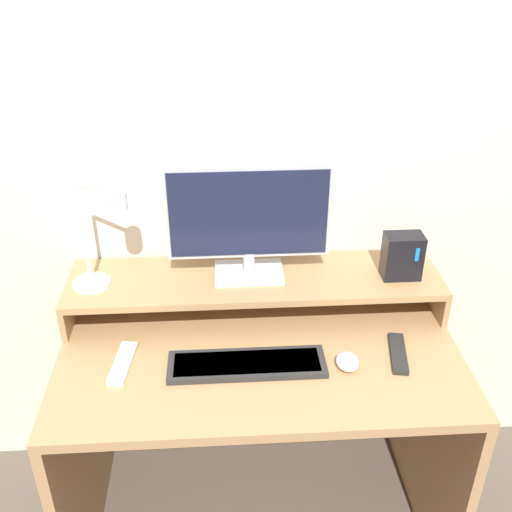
# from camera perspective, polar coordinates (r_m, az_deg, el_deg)

# --- Properties ---
(wall_back) EXTENTS (6.00, 0.05, 2.50)m
(wall_back) POSITION_cam_1_polar(r_m,az_deg,el_deg) (1.91, -0.46, 10.12)
(wall_back) COLOR beige
(wall_back) RESTS_ON ground_plane
(desk) EXTENTS (1.19, 0.70, 0.77)m
(desk) POSITION_cam_1_polar(r_m,az_deg,el_deg) (1.96, 0.29, -13.88)
(desk) COLOR #A87F51
(desk) RESTS_ON ground_plane
(monitor_shelf) EXTENTS (1.19, 0.29, 0.12)m
(monitor_shelf) POSITION_cam_1_polar(r_m,az_deg,el_deg) (1.91, -0.10, -2.44)
(monitor_shelf) COLOR #A87F51
(monitor_shelf) RESTS_ON desk
(monitor) EXTENTS (0.50, 0.14, 0.37)m
(monitor) POSITION_cam_1_polar(r_m,az_deg,el_deg) (1.82, -0.71, 3.41)
(monitor) COLOR #BCBCC1
(monitor) RESTS_ON monitor_shelf
(desk_lamp) EXTENTS (0.21, 0.15, 0.34)m
(desk_lamp) POSITION_cam_1_polar(r_m,az_deg,el_deg) (1.82, -14.56, 1.40)
(desk_lamp) COLOR silver
(desk_lamp) RESTS_ON monitor_shelf
(router_dock) EXTENTS (0.12, 0.08, 0.15)m
(router_dock) POSITION_cam_1_polar(r_m,az_deg,el_deg) (1.92, 13.76, -0.01)
(router_dock) COLOR black
(router_dock) RESTS_ON monitor_shelf
(keyboard) EXTENTS (0.45, 0.13, 0.02)m
(keyboard) POSITION_cam_1_polar(r_m,az_deg,el_deg) (1.73, -0.87, -10.25)
(keyboard) COLOR #282828
(keyboard) RESTS_ON desk
(mouse) EXTENTS (0.07, 0.08, 0.03)m
(mouse) POSITION_cam_1_polar(r_m,az_deg,el_deg) (1.75, 8.70, -9.92)
(mouse) COLOR silver
(mouse) RESTS_ON desk
(remote_control) EXTENTS (0.07, 0.18, 0.02)m
(remote_control) POSITION_cam_1_polar(r_m,az_deg,el_deg) (1.78, -12.57, -9.94)
(remote_control) COLOR white
(remote_control) RESTS_ON desk
(remote_secondary) EXTENTS (0.07, 0.18, 0.02)m
(remote_secondary) POSITION_cam_1_polar(r_m,az_deg,el_deg) (1.82, 13.39, -9.01)
(remote_secondary) COLOR black
(remote_secondary) RESTS_ON desk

